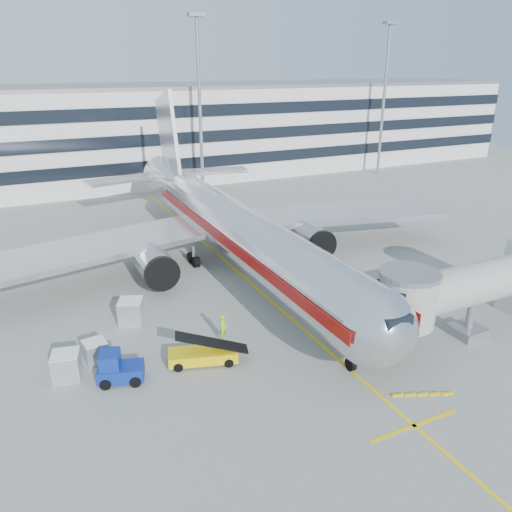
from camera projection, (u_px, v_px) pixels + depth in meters
name	position (u px, v px, depth m)	size (l,w,h in m)	color
ground	(290.00, 318.00, 39.47)	(180.00, 180.00, 0.00)	gray
lead_in_line	(239.00, 273.00, 47.88)	(0.25, 70.00, 0.01)	yellow
stop_bar	(414.00, 426.00, 27.70)	(6.00, 0.25, 0.01)	yellow
main_jet	(232.00, 226.00, 47.80)	(50.95, 48.70, 16.06)	silver
jet_bridge	(492.00, 283.00, 36.28)	(17.80, 4.50, 7.00)	silver
terminal	(125.00, 133.00, 85.38)	(150.00, 24.25, 15.60)	silver
light_mast_centre	(199.00, 93.00, 72.67)	(2.40, 1.20, 25.45)	gray
light_mast_east	(385.00, 88.00, 86.43)	(2.40, 1.20, 25.45)	gray
belt_loader	(203.00, 354.00, 33.32)	(4.92, 2.91, 2.30)	#DBB809
baggage_tug	(118.00, 369.00, 31.29)	(3.15, 2.46, 2.10)	navy
cargo_container_left	(67.00, 366.00, 31.65)	(2.01, 2.01, 1.78)	silver
cargo_container_right	(131.00, 311.00, 38.50)	(2.31, 2.31, 1.88)	silver
cargo_container_front	(95.00, 352.00, 33.44)	(1.61, 1.61, 1.52)	silver
ramp_worker	(223.00, 328.00, 35.91)	(0.75, 0.49, 2.07)	#7EE418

